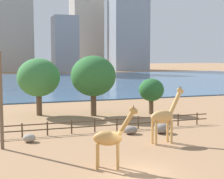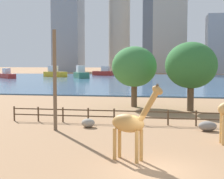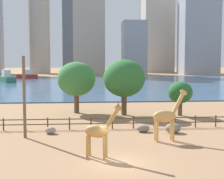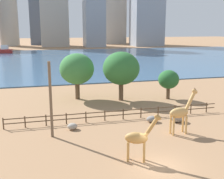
{
  "view_description": "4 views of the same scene",
  "coord_description": "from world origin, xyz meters",
  "px_view_note": "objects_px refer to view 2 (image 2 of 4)",
  "views": [
    {
      "loc": [
        -8.1,
        -19.36,
        7.35
      ],
      "look_at": [
        3.75,
        16.26,
        3.63
      ],
      "focal_mm": 55.0,
      "sensor_mm": 36.0,
      "label": 1
    },
    {
      "loc": [
        0.69,
        -16.45,
        5.28
      ],
      "look_at": [
        -3.16,
        6.31,
        3.39
      ],
      "focal_mm": 55.0,
      "sensor_mm": 36.0,
      "label": 2
    },
    {
      "loc": [
        -2.43,
        -23.81,
        7.37
      ],
      "look_at": [
        0.99,
        17.29,
        3.72
      ],
      "focal_mm": 55.0,
      "sensor_mm": 36.0,
      "label": 3
    },
    {
      "loc": [
        -8.78,
        -18.9,
        10.87
      ],
      "look_at": [
        -0.2,
        14.36,
        3.22
      ],
      "focal_mm": 45.0,
      "sensor_mm": 36.0,
      "label": 4
    }
  ],
  "objects_px": {
    "giraffe_tall": "(131,123)",
    "boat_ferry": "(104,72)",
    "tree_center_broad": "(191,65)",
    "tree_right_tall": "(134,67)",
    "utility_pole": "(55,80)",
    "boulder_near_fence": "(208,126)",
    "boat_sailboat": "(81,74)",
    "boat_barge": "(7,75)",
    "boat_tug": "(55,73)",
    "boulder_small": "(88,123)"
  },
  "relations": [
    {
      "from": "boulder_small",
      "to": "boat_tug",
      "type": "height_order",
      "value": "boat_tug"
    },
    {
      "from": "giraffe_tall",
      "to": "tree_center_broad",
      "type": "bearing_deg",
      "value": 98.85
    },
    {
      "from": "boat_sailboat",
      "to": "tree_right_tall",
      "type": "bearing_deg",
      "value": -7.37
    },
    {
      "from": "boulder_near_fence",
      "to": "boat_sailboat",
      "type": "distance_m",
      "value": 82.17
    },
    {
      "from": "boulder_small",
      "to": "boat_ferry",
      "type": "relative_size",
      "value": 0.14
    },
    {
      "from": "utility_pole",
      "to": "boat_tug",
      "type": "distance_m",
      "value": 89.22
    },
    {
      "from": "boat_sailboat",
      "to": "boat_tug",
      "type": "xyz_separation_m",
      "value": [
        -10.63,
        6.17,
        -0.04
      ]
    },
    {
      "from": "tree_center_broad",
      "to": "tree_right_tall",
      "type": "height_order",
      "value": "tree_center_broad"
    },
    {
      "from": "boulder_small",
      "to": "giraffe_tall",
      "type": "bearing_deg",
      "value": -62.97
    },
    {
      "from": "tree_center_broad",
      "to": "boat_barge",
      "type": "xyz_separation_m",
      "value": [
        -51.01,
        60.13,
        -3.62
      ]
    },
    {
      "from": "boulder_small",
      "to": "utility_pole",
      "type": "bearing_deg",
      "value": -144.5
    },
    {
      "from": "tree_right_tall",
      "to": "boat_barge",
      "type": "xyz_separation_m",
      "value": [
        -44.72,
        57.73,
        -3.42
      ]
    },
    {
      "from": "utility_pole",
      "to": "boulder_near_fence",
      "type": "bearing_deg",
      "value": 8.19
    },
    {
      "from": "utility_pole",
      "to": "tree_center_broad",
      "type": "distance_m",
      "value": 16.45
    },
    {
      "from": "boat_tug",
      "to": "boat_sailboat",
      "type": "bearing_deg",
      "value": -0.78
    },
    {
      "from": "tree_right_tall",
      "to": "boulder_near_fence",
      "type": "bearing_deg",
      "value": -61.91
    },
    {
      "from": "tree_right_tall",
      "to": "boat_ferry",
      "type": "height_order",
      "value": "tree_right_tall"
    },
    {
      "from": "giraffe_tall",
      "to": "boulder_small",
      "type": "distance_m",
      "value": 9.91
    },
    {
      "from": "boat_ferry",
      "to": "boat_barge",
      "type": "height_order",
      "value": "boat_ferry"
    },
    {
      "from": "tree_right_tall",
      "to": "boulder_small",
      "type": "bearing_deg",
      "value": -100.1
    },
    {
      "from": "utility_pole",
      "to": "boulder_small",
      "type": "bearing_deg",
      "value": 35.5
    },
    {
      "from": "boulder_near_fence",
      "to": "tree_right_tall",
      "type": "distance_m",
      "value": 15.43
    },
    {
      "from": "giraffe_tall",
      "to": "boat_tug",
      "type": "distance_m",
      "value": 98.18
    },
    {
      "from": "giraffe_tall",
      "to": "boat_ferry",
      "type": "distance_m",
      "value": 109.02
    },
    {
      "from": "giraffe_tall",
      "to": "boat_tug",
      "type": "relative_size",
      "value": 0.48
    },
    {
      "from": "giraffe_tall",
      "to": "tree_center_broad",
      "type": "distance_m",
      "value": 20.12
    },
    {
      "from": "boat_sailboat",
      "to": "boulder_near_fence",
      "type": "bearing_deg",
      "value": -5.92
    },
    {
      "from": "utility_pole",
      "to": "tree_right_tall",
      "type": "distance_m",
      "value": 15.44
    },
    {
      "from": "boat_barge",
      "to": "tree_center_broad",
      "type": "bearing_deg",
      "value": -8.21
    },
    {
      "from": "utility_pole",
      "to": "boulder_near_fence",
      "type": "relative_size",
      "value": 5.57
    },
    {
      "from": "boat_ferry",
      "to": "boat_sailboat",
      "type": "xyz_separation_m",
      "value": [
        -2.93,
        -21.48,
        0.19
      ]
    },
    {
      "from": "giraffe_tall",
      "to": "boulder_small",
      "type": "relative_size",
      "value": 3.9
    },
    {
      "from": "utility_pole",
      "to": "boat_ferry",
      "type": "relative_size",
      "value": 0.97
    },
    {
      "from": "utility_pole",
      "to": "tree_center_broad",
      "type": "relative_size",
      "value": 1.04
    },
    {
      "from": "utility_pole",
      "to": "tree_center_broad",
      "type": "xyz_separation_m",
      "value": [
        10.84,
        12.34,
        1.02
      ]
    },
    {
      "from": "utility_pole",
      "to": "boulder_small",
      "type": "xyz_separation_m",
      "value": [
        2.2,
        1.57,
        -3.49
      ]
    },
    {
      "from": "boat_tug",
      "to": "boulder_near_fence",
      "type": "bearing_deg",
      "value": -34.44
    },
    {
      "from": "giraffe_tall",
      "to": "boulder_near_fence",
      "type": "height_order",
      "value": "giraffe_tall"
    },
    {
      "from": "boat_sailboat",
      "to": "boat_barge",
      "type": "bearing_deg",
      "value": -102.78
    },
    {
      "from": "tree_right_tall",
      "to": "boat_tug",
      "type": "height_order",
      "value": "boat_tug"
    },
    {
      "from": "boulder_small",
      "to": "boat_sailboat",
      "type": "height_order",
      "value": "boat_sailboat"
    },
    {
      "from": "tree_right_tall",
      "to": "giraffe_tall",
      "type": "bearing_deg",
      "value": -84.52
    },
    {
      "from": "utility_pole",
      "to": "boat_tug",
      "type": "height_order",
      "value": "boat_tug"
    },
    {
      "from": "boulder_small",
      "to": "boat_tug",
      "type": "xyz_separation_m",
      "value": [
        -31.41,
        82.7,
        1.11
      ]
    },
    {
      "from": "giraffe_tall",
      "to": "boat_barge",
      "type": "bearing_deg",
      "value": 141.48
    },
    {
      "from": "boat_ferry",
      "to": "boat_sailboat",
      "type": "distance_m",
      "value": 21.68
    },
    {
      "from": "utility_pole",
      "to": "boat_barge",
      "type": "relative_size",
      "value": 1.11
    },
    {
      "from": "boulder_small",
      "to": "boat_tug",
      "type": "bearing_deg",
      "value": 110.79
    },
    {
      "from": "tree_right_tall",
      "to": "boat_tug",
      "type": "bearing_deg",
      "value": 115.89
    },
    {
      "from": "boat_tug",
      "to": "tree_right_tall",
      "type": "bearing_deg",
      "value": -34.79
    }
  ]
}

